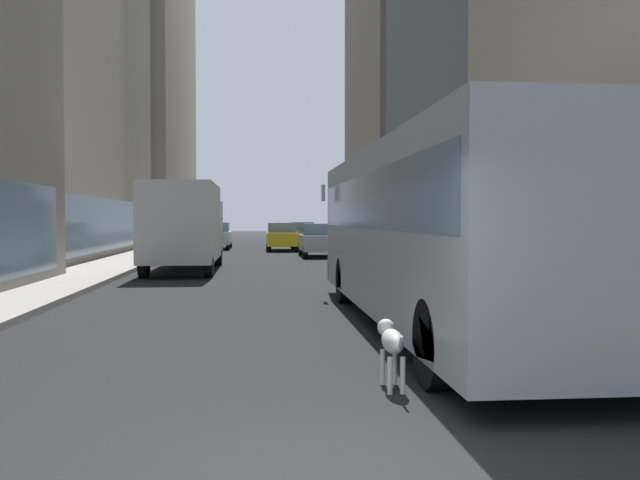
{
  "coord_description": "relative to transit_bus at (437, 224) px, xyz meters",
  "views": [
    {
      "loc": [
        -0.29,
        -4.77,
        1.88
      ],
      "look_at": [
        1.12,
        10.23,
        1.4
      ],
      "focal_mm": 38.26,
      "sensor_mm": 36.0,
      "label": 1
    }
  ],
  "objects": [
    {
      "name": "ground_plane",
      "position": [
        -2.8,
        28.32,
        -1.78
      ],
      "size": [
        120.0,
        120.0,
        0.0
      ],
      "primitive_type": "plane",
      "color": "#232326"
    },
    {
      "name": "sidewalk_right",
      "position": [
        2.9,
        28.32,
        -1.7
      ],
      "size": [
        2.4,
        110.0,
        0.15
      ],
      "primitive_type": "cube",
      "color": "#9E9991",
      "rests_on": "ground"
    },
    {
      "name": "box_truck",
      "position": [
        -5.6,
        12.96,
        -0.11
      ],
      "size": [
        2.3,
        7.5,
        3.05
      ],
      "color": "silver",
      "rests_on": "ground"
    },
    {
      "name": "car_white_van",
      "position": [
        -5.6,
        30.67,
        -0.95
      ],
      "size": [
        1.93,
        4.58,
        1.62
      ],
      "color": "silver",
      "rests_on": "ground"
    },
    {
      "name": "building_right_far",
      "position": [
        9.1,
        40.71,
        9.8
      ],
      "size": [
        8.49,
        17.38,
        23.18
      ],
      "color": "gray",
      "rests_on": "ground"
    },
    {
      "name": "car_silver_sedan",
      "position": [
        0.0,
        21.6,
        -0.96
      ],
      "size": [
        1.85,
        4.06,
        1.62
      ],
      "color": "#B7BABF",
      "rests_on": "ground"
    },
    {
      "name": "transit_bus",
      "position": [
        0.0,
        0.0,
        0.0
      ],
      "size": [
        2.78,
        11.53,
        3.05
      ],
      "color": "#999EA3",
      "rests_on": "ground"
    },
    {
      "name": "building_left_far",
      "position": [
        -14.7,
        48.44,
        17.87
      ],
      "size": [
        10.91,
        23.94,
        39.31
      ],
      "color": "#A0937F",
      "rests_on": "ground"
    },
    {
      "name": "sidewalk_left",
      "position": [
        -8.5,
        28.32,
        -1.7
      ],
      "size": [
        2.4,
        110.0,
        0.15
      ],
      "primitive_type": "cube",
      "color": "#ADA89E",
      "rests_on": "ground"
    },
    {
      "name": "car_yellow_taxi",
      "position": [
        -1.6,
        28.22,
        -0.95
      ],
      "size": [
        1.75,
        4.5,
        1.62
      ],
      "color": "yellow",
      "rests_on": "ground"
    },
    {
      "name": "car_grey_wagon",
      "position": [
        0.0,
        34.98,
        -0.95
      ],
      "size": [
        1.72,
        4.53,
        1.62
      ],
      "color": "slate",
      "rests_on": "ground"
    },
    {
      "name": "dalmatian_dog",
      "position": [
        -1.6,
        -4.05,
        -1.26
      ],
      "size": [
        0.22,
        0.96,
        0.72
      ],
      "color": "white",
      "rests_on": "ground"
    }
  ]
}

